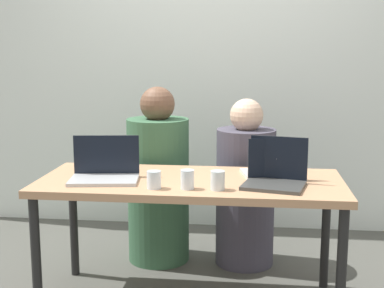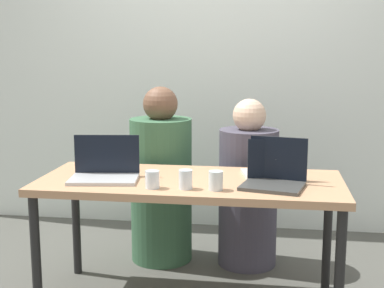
{
  "view_description": "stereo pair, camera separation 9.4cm",
  "coord_description": "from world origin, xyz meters",
  "px_view_note": "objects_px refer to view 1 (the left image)",
  "views": [
    {
      "loc": [
        0.33,
        -2.76,
        1.39
      ],
      "look_at": [
        0.0,
        0.07,
        0.88
      ],
      "focal_mm": 50.0,
      "sensor_mm": 36.0,
      "label": 1
    },
    {
      "loc": [
        0.42,
        -2.75,
        1.39
      ],
      "look_at": [
        0.0,
        0.07,
        0.88
      ],
      "focal_mm": 50.0,
      "sensor_mm": 36.0,
      "label": 2
    }
  ],
  "objects_px": {
    "person_on_right": "(245,192)",
    "laptop_front_right": "(276,175)",
    "water_glass_right": "(218,182)",
    "laptop_front_left": "(105,171)",
    "water_glass_center": "(187,181)",
    "laptop_back_right": "(272,168)",
    "water_glass_left": "(154,181)",
    "person_on_left": "(158,184)"
  },
  "relations": [
    {
      "from": "water_glass_right",
      "to": "water_glass_left",
      "type": "bearing_deg",
      "value": -177.87
    },
    {
      "from": "person_on_left",
      "to": "laptop_front_right",
      "type": "relative_size",
      "value": 3.34
    },
    {
      "from": "person_on_right",
      "to": "water_glass_center",
      "type": "height_order",
      "value": "person_on_right"
    },
    {
      "from": "laptop_back_right",
      "to": "water_glass_right",
      "type": "height_order",
      "value": "laptop_back_right"
    },
    {
      "from": "laptop_front_left",
      "to": "water_glass_center",
      "type": "relative_size",
      "value": 3.97
    },
    {
      "from": "laptop_front_left",
      "to": "water_glass_center",
      "type": "bearing_deg",
      "value": -24.21
    },
    {
      "from": "water_glass_right",
      "to": "laptop_front_right",
      "type": "bearing_deg",
      "value": 23.44
    },
    {
      "from": "laptop_front_right",
      "to": "laptop_front_left",
      "type": "bearing_deg",
      "value": -167.82
    },
    {
      "from": "person_on_right",
      "to": "water_glass_center",
      "type": "distance_m",
      "value": 0.89
    },
    {
      "from": "water_glass_center",
      "to": "person_on_right",
      "type": "bearing_deg",
      "value": 70.93
    },
    {
      "from": "laptop_front_left",
      "to": "laptop_back_right",
      "type": "bearing_deg",
      "value": 2.98
    },
    {
      "from": "laptop_front_right",
      "to": "water_glass_right",
      "type": "bearing_deg",
      "value": -143.61
    },
    {
      "from": "water_glass_left",
      "to": "water_glass_center",
      "type": "relative_size",
      "value": 0.93
    },
    {
      "from": "water_glass_right",
      "to": "water_glass_center",
      "type": "bearing_deg",
      "value": 179.83
    },
    {
      "from": "laptop_back_right",
      "to": "laptop_front_left",
      "type": "relative_size",
      "value": 0.9
    },
    {
      "from": "laptop_back_right",
      "to": "water_glass_left",
      "type": "relative_size",
      "value": 3.86
    },
    {
      "from": "laptop_back_right",
      "to": "water_glass_left",
      "type": "distance_m",
      "value": 0.67
    },
    {
      "from": "laptop_back_right",
      "to": "water_glass_right",
      "type": "xyz_separation_m",
      "value": [
        -0.28,
        -0.3,
        -0.01
      ]
    },
    {
      "from": "laptop_back_right",
      "to": "person_on_right",
      "type": "bearing_deg",
      "value": -85.44
    },
    {
      "from": "water_glass_left",
      "to": "laptop_front_right",
      "type": "bearing_deg",
      "value": 12.71
    },
    {
      "from": "person_on_right",
      "to": "laptop_front_right",
      "type": "height_order",
      "value": "person_on_right"
    },
    {
      "from": "person_on_left",
      "to": "water_glass_center",
      "type": "distance_m",
      "value": 0.89
    },
    {
      "from": "water_glass_left",
      "to": "water_glass_center",
      "type": "height_order",
      "value": "water_glass_center"
    },
    {
      "from": "person_on_right",
      "to": "water_glass_left",
      "type": "bearing_deg",
      "value": 61.52
    },
    {
      "from": "person_on_right",
      "to": "water_glass_right",
      "type": "xyz_separation_m",
      "value": [
        -0.13,
        -0.8,
        0.26
      ]
    },
    {
      "from": "laptop_front_right",
      "to": "laptop_back_right",
      "type": "bearing_deg",
      "value": 106.0
    },
    {
      "from": "laptop_front_right",
      "to": "water_glass_left",
      "type": "distance_m",
      "value": 0.62
    },
    {
      "from": "laptop_front_right",
      "to": "water_glass_right",
      "type": "distance_m",
      "value": 0.31
    },
    {
      "from": "person_on_left",
      "to": "person_on_right",
      "type": "relative_size",
      "value": 1.07
    },
    {
      "from": "person_on_right",
      "to": "water_glass_center",
      "type": "bearing_deg",
      "value": 71.02
    },
    {
      "from": "water_glass_left",
      "to": "laptop_front_left",
      "type": "bearing_deg",
      "value": 153.14
    },
    {
      "from": "laptop_back_right",
      "to": "water_glass_left",
      "type": "bearing_deg",
      "value": 15.7
    },
    {
      "from": "laptop_back_right",
      "to": "person_on_left",
      "type": "bearing_deg",
      "value": -46.96
    },
    {
      "from": "laptop_back_right",
      "to": "water_glass_center",
      "type": "bearing_deg",
      "value": 23.04
    },
    {
      "from": "person_on_left",
      "to": "water_glass_left",
      "type": "distance_m",
      "value": 0.86
    },
    {
      "from": "laptop_front_left",
      "to": "water_glass_left",
      "type": "height_order",
      "value": "laptop_front_left"
    },
    {
      "from": "person_on_left",
      "to": "water_glass_center",
      "type": "xyz_separation_m",
      "value": [
        0.29,
        -0.8,
        0.23
      ]
    },
    {
      "from": "person_on_left",
      "to": "water_glass_right",
      "type": "height_order",
      "value": "person_on_left"
    },
    {
      "from": "laptop_front_left",
      "to": "water_glass_right",
      "type": "distance_m",
      "value": 0.63
    },
    {
      "from": "person_on_right",
      "to": "water_glass_left",
      "type": "xyz_separation_m",
      "value": [
        -0.44,
        -0.82,
        0.26
      ]
    },
    {
      "from": "person_on_right",
      "to": "laptop_front_right",
      "type": "xyz_separation_m",
      "value": [
        0.16,
        -0.68,
        0.27
      ]
    },
    {
      "from": "laptop_front_right",
      "to": "laptop_front_left",
      "type": "relative_size",
      "value": 0.91
    }
  ]
}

